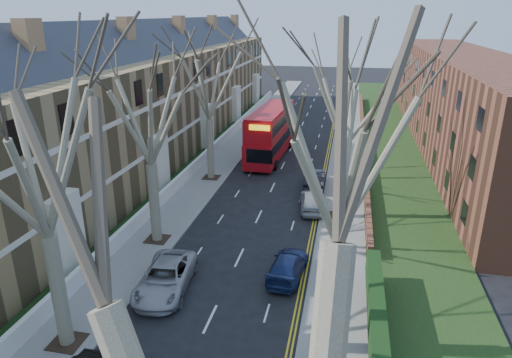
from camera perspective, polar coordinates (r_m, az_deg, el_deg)
The scene contains 16 objects.
pavement_left at distance 50.90m, azimuth -2.32°, elevation 4.29°, with size 3.00×102.00×0.12m, color slate.
pavement_right at distance 49.50m, azimuth 11.32°, elevation 3.45°, with size 3.00×102.00×0.12m, color slate.
terrace_left at distance 44.86m, azimuth -14.57°, elevation 8.69°, with size 9.70×78.00×13.60m.
flats_right at distance 53.56m, azimuth 24.23°, elevation 8.75°, with size 13.97×54.00×10.00m.
front_wall_left at distance 43.83m, azimuth -6.93°, elevation 2.29°, with size 0.30×78.00×1.00m.
grass_verge_right at distance 49.69m, azimuth 16.51°, elevation 3.17°, with size 6.00×102.00×0.06m.
tree_left_mid at distance 19.07m, azimuth -26.25°, elevation 4.80°, with size 10.50×10.50×14.71m.
tree_left_far at distance 27.51m, azimuth -13.64°, elevation 9.76°, with size 10.15×10.15×14.22m.
tree_left_dist at distance 38.56m, azimuth -6.09°, elevation 13.50°, with size 10.50×10.50×14.71m.
tree_right_mid at distance 17.09m, azimuth 10.71°, elevation 4.97°, with size 10.50×10.50×14.71m.
tree_right_far at distance 30.88m, azimuth 11.38°, elevation 11.01°, with size 10.15×10.15×14.22m.
double_decker_bus at distance 46.06m, azimuth 1.85°, elevation 5.63°, with size 3.39×11.88×4.89m.
car_left_far at distance 25.10m, azimuth -11.24°, elevation -11.99°, with size 2.46×5.34×1.49m, color #A09FA4.
car_right_near at distance 25.93m, azimuth 4.01°, elevation -10.75°, with size 1.80×4.42×1.28m, color navy.
car_right_mid at distance 34.25m, azimuth 7.02°, elevation -2.68°, with size 1.76×4.38×1.49m, color #9FA2A8.
car_right_far at distance 38.65m, azimuth 7.35°, elevation 0.04°, with size 1.63×4.69×1.54m, color black.
Camera 1 is at (5.86, -8.52, 13.91)m, focal length 32.00 mm.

